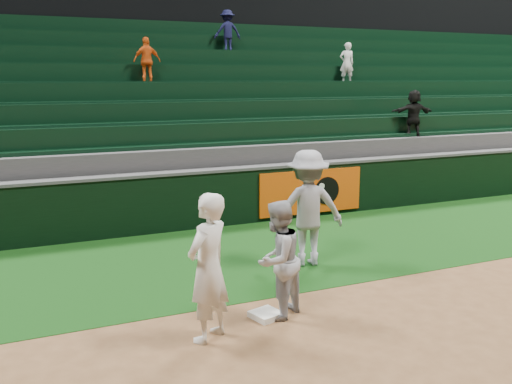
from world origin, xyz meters
The scene contains 9 objects.
ground centered at (0.00, 0.00, 0.00)m, with size 70.00×70.00×0.00m, color brown.
foul_grass centered at (0.00, 3.00, 0.00)m, with size 36.00×4.20×0.01m, color black.
upper_deck centered at (0.00, 17.45, 6.00)m, with size 40.00×12.00×12.00m, color black.
first_base centered at (-0.32, 0.32, 0.04)m, with size 0.37×0.37×0.08m, color white.
first_baseman centered at (-1.22, 0.03, 0.92)m, with size 0.67×0.44×1.84m, color white.
baserunner centered at (-0.17, 0.29, 0.80)m, with size 0.78×0.60×1.60m, color #9FA2AA.
base_coach centered at (1.26, 2.06, 1.00)m, with size 1.28×0.73×1.98m, color #92939E.
field_wall centered at (0.03, 5.20, 0.63)m, with size 36.00×0.45×1.25m.
stadium_seating centered at (0.01, 8.97, 1.70)m, with size 36.00×5.95×5.13m.
Camera 1 is at (-3.35, -6.18, 3.16)m, focal length 40.00 mm.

